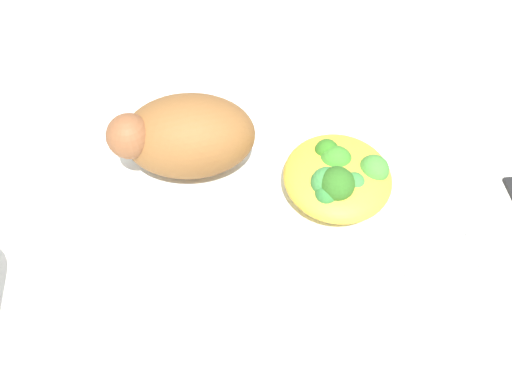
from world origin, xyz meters
name	(u,v)px	position (x,y,z in m)	size (l,w,h in m)	color
ground_plane	(256,212)	(0.00, 0.00, 0.00)	(2.00, 2.00, 0.00)	silver
plate	(256,206)	(0.00, 0.00, 0.01)	(0.29, 0.29, 0.02)	white
roasted_chicken	(185,136)	(0.06, -0.04, 0.05)	(0.12, 0.08, 0.07)	brown
rice_pile	(240,256)	(0.02, 0.07, 0.03)	(0.09, 0.08, 0.03)	silver
mac_cheese_with_broccoli	(338,176)	(-0.07, -0.01, 0.04)	(0.09, 0.10, 0.04)	gold
fork	(473,239)	(-0.18, 0.04, 0.00)	(0.02, 0.14, 0.01)	silver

